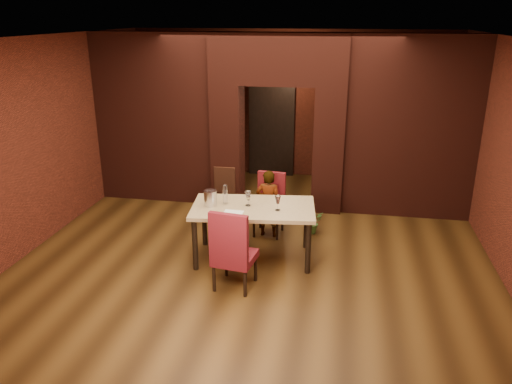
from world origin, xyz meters
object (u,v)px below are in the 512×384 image
(chair_far, at_px, (269,205))
(potted_plant, at_px, (312,222))
(wine_glass_a, at_px, (248,198))
(wine_glass_c, at_px, (278,203))
(chair_near, at_px, (235,248))
(person_seated, at_px, (268,203))
(water_bottle, at_px, (225,194))
(wine_glass_b, at_px, (248,200))
(wine_bucket, at_px, (210,198))
(dining_table, at_px, (253,232))

(chair_far, height_order, potted_plant, chair_far)
(wine_glass_a, height_order, wine_glass_c, same)
(chair_near, distance_m, wine_glass_a, 0.96)
(chair_near, distance_m, person_seated, 1.72)
(person_seated, xyz_separation_m, water_bottle, (-0.52, -0.81, 0.43))
(wine_glass_b, bearing_deg, person_seated, 78.87)
(chair_near, bearing_deg, wine_bucket, -47.54)
(water_bottle, height_order, potted_plant, water_bottle)
(chair_near, relative_size, person_seated, 1.01)
(potted_plant, bearing_deg, wine_glass_b, -128.94)
(wine_glass_c, height_order, water_bottle, water_bottle)
(chair_near, bearing_deg, wine_glass_a, -82.41)
(chair_far, height_order, person_seated, person_seated)
(chair_near, xyz_separation_m, water_bottle, (-0.34, 0.89, 0.42))
(chair_far, distance_m, person_seated, 0.08)
(dining_table, bearing_deg, chair_near, -102.54)
(dining_table, distance_m, chair_near, 0.87)
(chair_near, distance_m, wine_bucket, 1.02)
(chair_far, relative_size, wine_glass_c, 4.65)
(dining_table, bearing_deg, water_bottle, 168.47)
(wine_glass_b, distance_m, wine_glass_c, 0.46)
(person_seated, bearing_deg, wine_glass_a, 80.97)
(person_seated, distance_m, wine_glass_c, 1.06)
(chair_near, bearing_deg, potted_plant, -106.57)
(wine_glass_c, bearing_deg, person_seated, 106.62)
(wine_glass_a, bearing_deg, chair_near, -90.43)
(wine_glass_b, bearing_deg, water_bottle, 175.31)
(dining_table, distance_m, chair_far, 0.92)
(chair_near, relative_size, water_bottle, 3.72)
(wine_bucket, bearing_deg, chair_near, -55.56)
(person_seated, xyz_separation_m, wine_glass_c, (0.28, -0.94, 0.38))
(dining_table, relative_size, wine_glass_c, 8.07)
(wine_glass_a, bearing_deg, person_seated, 77.99)
(chair_near, relative_size, wine_glass_b, 5.96)
(chair_near, bearing_deg, person_seated, -88.10)
(chair_near, xyz_separation_m, wine_glass_c, (0.46, 0.77, 0.38))
(chair_near, distance_m, wine_glass_b, 0.94)
(chair_far, xyz_separation_m, wine_bucket, (-0.71, -0.99, 0.44))
(dining_table, relative_size, potted_plant, 4.67)
(chair_far, xyz_separation_m, wine_glass_c, (0.29, -1.00, 0.44))
(chair_far, height_order, wine_glass_b, same)
(wine_glass_c, xyz_separation_m, wine_bucket, (-1.00, 0.01, 0.01))
(water_bottle, bearing_deg, chair_far, 59.40)
(dining_table, relative_size, wine_bucket, 7.69)
(person_seated, relative_size, wine_glass_a, 5.13)
(dining_table, distance_m, wine_glass_b, 0.52)
(wine_glass_a, relative_size, water_bottle, 0.72)
(dining_table, bearing_deg, wine_glass_c, -20.31)
(chair_far, bearing_deg, wine_bucket, -120.15)
(wine_glass_a, bearing_deg, wine_bucket, -169.66)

